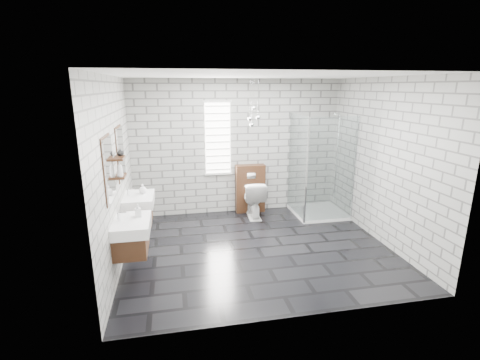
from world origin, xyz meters
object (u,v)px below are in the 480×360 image
object	(u,v)px
vanity_right	(136,201)
vanity_left	(129,227)
cistern_panel	(250,188)
shower_enclosure	(317,192)
toilet	(253,199)

from	to	relation	value
vanity_right	vanity_left	bearing A→B (deg)	-90.00
cistern_panel	shower_enclosure	world-z (taller)	shower_enclosure
shower_enclosure	toilet	bearing A→B (deg)	169.99
cistern_panel	shower_enclosure	bearing A→B (deg)	-22.43
vanity_right	toilet	xyz separation A→B (m)	(2.16, 0.90, -0.38)
vanity_left	vanity_right	distance (m)	1.09
vanity_left	toilet	bearing A→B (deg)	42.62
vanity_left	toilet	size ratio (longest dim) A/B	2.11
vanity_right	toilet	size ratio (longest dim) A/B	2.11
vanity_right	toilet	bearing A→B (deg)	22.57
toilet	vanity_left	bearing A→B (deg)	45.61
cistern_panel	toilet	size ratio (longest dim) A/B	1.35
cistern_panel	toilet	world-z (taller)	cistern_panel
cistern_panel	shower_enclosure	xyz separation A→B (m)	(1.25, -0.52, 0.00)
vanity_left	toilet	world-z (taller)	vanity_left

